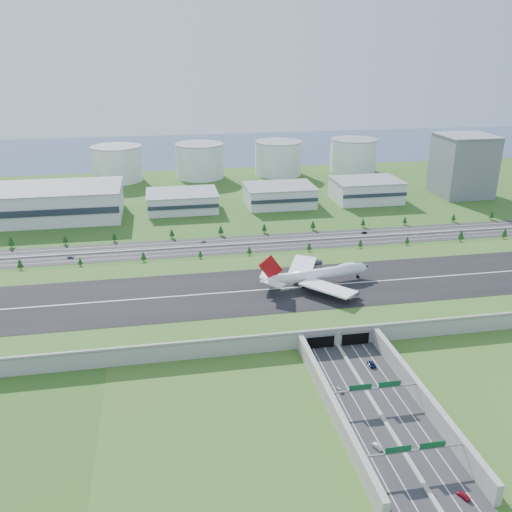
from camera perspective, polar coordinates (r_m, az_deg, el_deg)
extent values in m
plane|color=#294F18|center=(302.35, 5.61, -4.60)|extent=(1200.00, 1200.00, 0.00)
cube|color=gray|center=(300.63, 5.64, -3.92)|extent=(520.00, 100.00, 8.00)
cube|color=#3D591E|center=(298.92, 5.67, -3.21)|extent=(520.00, 100.00, 0.16)
cube|color=black|center=(298.87, 5.67, -3.19)|extent=(520.00, 58.00, 0.12)
cube|color=silver|center=(298.83, 5.67, -3.17)|extent=(520.00, 0.90, 0.02)
cube|color=gray|center=(256.63, 8.63, -7.59)|extent=(520.00, 1.20, 1.20)
cube|color=#28282B|center=(214.55, 13.79, -17.23)|extent=(34.00, 120.00, 0.12)
cube|color=gray|center=(214.31, 13.80, -17.14)|extent=(1.60, 120.00, 0.90)
cube|color=gray|center=(213.72, 8.14, -15.59)|extent=(2.40, 100.00, 8.00)
cube|color=gray|center=(226.40, 17.22, -14.09)|extent=(2.40, 100.00, 8.00)
cube|color=black|center=(256.22, 6.79, -8.93)|extent=(13.00, 1.20, 6.00)
cube|color=black|center=(261.25, 10.41, -8.52)|extent=(13.00, 1.20, 6.00)
cylinder|color=gray|center=(217.60, 7.51, -14.96)|extent=(0.70, 0.70, 7.00)
cylinder|color=gray|center=(230.59, 16.82, -13.48)|extent=(0.70, 0.70, 7.00)
cube|color=gray|center=(221.28, 12.40, -13.46)|extent=(38.00, 0.50, 0.50)
cube|color=#0C4C23|center=(218.41, 10.94, -13.41)|extent=(9.00, 0.30, 2.40)
cube|color=#0C4C23|center=(222.58, 13.90, -12.95)|extent=(9.00, 0.30, 2.40)
cylinder|color=gray|center=(192.19, 10.81, -20.94)|extent=(0.70, 0.70, 7.00)
cylinder|color=gray|center=(206.79, 21.27, -18.69)|extent=(0.70, 0.70, 7.00)
cube|color=gray|center=(196.35, 16.38, -19.03)|extent=(38.00, 0.50, 0.50)
cube|color=#0C4C23|center=(193.13, 14.75, -19.09)|extent=(9.00, 0.30, 2.40)
cube|color=#0C4C23|center=(197.83, 18.08, -18.38)|extent=(9.00, 0.30, 2.40)
cube|color=#28282B|center=(387.37, 1.89, 1.44)|extent=(560.00, 36.00, 0.12)
cylinder|color=#3D2819|center=(369.90, -23.54, -1.19)|extent=(0.50, 0.50, 2.55)
cone|color=black|center=(368.77, -23.61, -0.72)|extent=(3.96, 3.96, 5.09)
cylinder|color=#3D2819|center=(362.86, -17.98, -0.88)|extent=(0.50, 0.50, 2.03)
cone|color=black|center=(361.93, -18.03, -0.50)|extent=(3.15, 3.15, 4.05)
cylinder|color=#3D2819|center=(359.03, -11.73, -0.46)|extent=(0.50, 0.50, 2.43)
cone|color=black|center=(357.91, -11.77, 0.01)|extent=(3.78, 3.78, 4.87)
cylinder|color=#3D2819|center=(359.52, -5.87, -0.11)|extent=(0.50, 0.50, 1.98)
cone|color=black|center=(358.60, -5.89, 0.26)|extent=(3.08, 3.08, 3.96)
cylinder|color=#3D2819|center=(363.01, -0.70, 0.24)|extent=(0.50, 0.50, 2.20)
cone|color=black|center=(362.01, -0.70, 0.65)|extent=(3.43, 3.43, 4.41)
cylinder|color=#3D2819|center=(371.55, 5.61, 0.64)|extent=(0.50, 0.50, 2.29)
cone|color=black|center=(370.53, 5.62, 1.07)|extent=(3.57, 3.57, 4.59)
cylinder|color=#3D2819|center=(382.74, 10.91, 0.97)|extent=(0.50, 0.50, 2.24)
cone|color=black|center=(381.78, 10.94, 1.38)|extent=(3.48, 3.48, 4.48)
cylinder|color=#3D2819|center=(396.11, 15.60, 1.26)|extent=(0.50, 0.50, 2.26)
cone|color=black|center=(395.17, 15.64, 1.65)|extent=(3.52, 3.52, 4.52)
cylinder|color=#3D2819|center=(415.00, 20.72, 1.61)|extent=(0.50, 0.50, 3.01)
cone|color=black|center=(413.81, 20.79, 2.11)|extent=(4.68, 4.68, 6.02)
cylinder|color=#3D2819|center=(433.37, 24.65, 1.82)|extent=(0.50, 0.50, 2.80)
cone|color=black|center=(432.31, 24.72, 2.27)|extent=(4.35, 4.35, 5.59)
cylinder|color=#3D2819|center=(413.69, -24.34, 1.00)|extent=(0.50, 0.50, 2.76)
cone|color=black|center=(412.59, -24.41, 1.46)|extent=(4.30, 4.30, 5.53)
cylinder|color=#3D2819|center=(406.04, -19.41, 1.32)|extent=(0.50, 0.50, 2.40)
cone|color=black|center=(405.07, -19.47, 1.73)|extent=(3.73, 3.73, 4.79)
cylinder|color=#3D2819|center=(401.66, -14.67, 1.63)|extent=(0.50, 0.50, 2.27)
cone|color=black|center=(400.73, -14.71, 2.02)|extent=(3.53, 3.53, 4.54)
cylinder|color=#3D2819|center=(400.08, -8.83, 2.03)|extent=(0.50, 0.50, 2.46)
cone|color=black|center=(399.07, -8.86, 2.45)|extent=(3.83, 3.83, 4.93)
cylinder|color=#3D2819|center=(402.11, -3.72, 2.36)|extent=(0.50, 0.50, 2.71)
cone|color=black|center=(401.01, -3.73, 2.83)|extent=(4.21, 4.21, 5.41)
cylinder|color=#3D2819|center=(406.81, 0.87, 2.61)|extent=(0.50, 0.50, 2.50)
cone|color=black|center=(405.80, 0.88, 3.04)|extent=(3.88, 3.88, 4.99)
cylinder|color=#3D2819|center=(415.33, 6.01, 2.90)|extent=(0.50, 0.50, 2.57)
cone|color=black|center=(414.31, 6.02, 3.33)|extent=(4.00, 4.00, 5.15)
cylinder|color=#3D2819|center=(427.91, 11.19, 3.15)|extent=(0.50, 0.50, 2.39)
cone|color=black|center=(426.99, 11.22, 3.53)|extent=(3.71, 3.71, 4.77)
cylinder|color=#3D2819|center=(441.33, 15.38, 3.33)|extent=(0.50, 0.50, 2.22)
cone|color=black|center=(440.50, 15.41, 3.68)|extent=(3.45, 3.45, 4.44)
cylinder|color=#3D2819|center=(460.21, 20.03, 3.52)|extent=(0.50, 0.50, 2.33)
cone|color=black|center=(459.38, 20.08, 3.88)|extent=(3.62, 3.62, 4.65)
cylinder|color=#3D2819|center=(477.39, 23.50, 3.67)|extent=(0.50, 0.50, 2.67)
cone|color=black|center=(476.47, 23.55, 4.06)|extent=(4.15, 4.15, 5.34)
cube|color=silver|center=(471.18, -21.30, 5.19)|extent=(120.00, 60.00, 25.00)
cube|color=silver|center=(468.26, -7.77, 5.74)|extent=(58.00, 42.00, 15.00)
cube|color=silver|center=(478.62, 2.49, 6.38)|extent=(58.00, 42.00, 17.00)
cube|color=silver|center=(501.49, 11.51, 6.78)|extent=(58.00, 42.00, 19.00)
cube|color=slate|center=(543.60, 20.95, 8.87)|extent=(46.00, 46.00, 55.00)
cylinder|color=silver|center=(584.11, -14.39, 9.38)|extent=(50.00, 50.00, 35.00)
cylinder|color=silver|center=(583.99, -5.94, 9.92)|extent=(50.00, 50.00, 35.00)
cylinder|color=silver|center=(596.11, 2.36, 10.25)|extent=(50.00, 50.00, 35.00)
cylinder|color=silver|center=(619.76, 10.19, 10.36)|extent=(50.00, 50.00, 35.00)
cube|color=#374A69|center=(756.70, -4.25, 11.23)|extent=(1200.00, 260.00, 0.06)
cylinder|color=white|center=(300.36, 6.55, -1.91)|extent=(54.56, 14.59, 6.20)
cone|color=white|center=(313.31, 11.36, -1.20)|extent=(8.62, 7.33, 6.20)
cone|color=white|center=(289.61, 1.34, -2.59)|extent=(10.54, 7.64, 6.20)
ellipsoid|color=white|center=(307.48, 9.67, -1.07)|extent=(13.81, 6.83, 3.81)
cube|color=white|center=(286.50, 7.59, -3.36)|extent=(28.59, 30.22, 1.53)
cube|color=white|center=(313.71, 4.94, -1.00)|extent=(22.99, 31.69, 1.53)
cylinder|color=#38383D|center=(294.07, 8.30, -3.18)|extent=(5.43, 3.66, 2.91)
cylinder|color=#38383D|center=(288.13, 10.26, -3.85)|extent=(5.43, 3.66, 2.91)
cylinder|color=#38383D|center=(313.06, 6.38, -1.53)|extent=(5.43, 3.66, 2.91)
cylinder|color=#38383D|center=(324.22, 6.49, -0.71)|extent=(5.43, 3.66, 2.91)
cube|color=white|center=(284.24, 1.97, -2.91)|extent=(11.22, 11.94, 0.58)
cube|color=white|center=(295.02, 1.09, -1.96)|extent=(9.25, 12.03, 0.58)
cube|color=#A40B10|center=(287.02, 1.53, -1.22)|extent=(13.78, 3.02, 14.52)
cylinder|color=black|center=(313.34, 10.65, -2.15)|extent=(1.84, 0.68, 1.84)
cylinder|color=black|center=(298.30, 6.09, -3.13)|extent=(1.84, 0.68, 1.84)
cylinder|color=black|center=(303.41, 5.60, -2.67)|extent=(1.84, 0.68, 1.84)
cylinder|color=black|center=(296.04, 5.06, -3.28)|extent=(1.84, 0.68, 1.84)
cylinder|color=black|center=(301.19, 4.59, -2.82)|extent=(1.84, 0.68, 1.84)
imported|color=silver|center=(229.31, 8.85, -13.75)|extent=(2.50, 4.33, 1.39)
imported|color=silver|center=(204.84, 12.65, -18.99)|extent=(3.01, 4.42, 1.38)
imported|color=#0D1A42|center=(247.84, 12.07, -11.05)|extent=(2.70, 5.65, 1.56)
imported|color=maroon|center=(195.31, 20.99, -22.47)|extent=(3.43, 4.94, 1.33)
imported|color=#5D5D62|center=(378.25, -18.95, -0.12)|extent=(4.63, 2.78, 1.48)
imported|color=black|center=(413.50, 11.31, 2.44)|extent=(4.53, 2.68, 1.41)
imported|color=silver|center=(389.46, -5.62, 1.58)|extent=(4.99, 2.79, 1.37)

